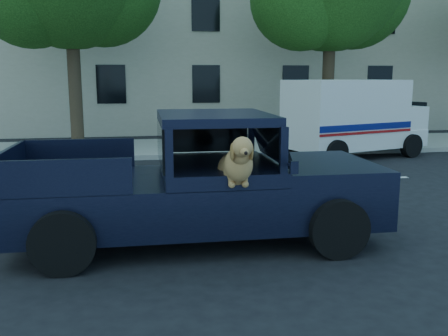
# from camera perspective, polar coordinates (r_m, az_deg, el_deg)

# --- Properties ---
(ground) EXTENTS (120.00, 120.00, 0.00)m
(ground) POSITION_cam_1_polar(r_m,az_deg,el_deg) (8.69, 3.43, -6.59)
(ground) COLOR black
(ground) RESTS_ON ground
(far_sidewalk) EXTENTS (60.00, 4.00, 0.15)m
(far_sidewalk) POSITION_cam_1_polar(r_m,az_deg,el_deg) (17.57, -3.38, 2.38)
(far_sidewalk) COLOR gray
(far_sidewalk) RESTS_ON ground
(lane_stripes) EXTENTS (21.60, 0.14, 0.01)m
(lane_stripes) POSITION_cam_1_polar(r_m,az_deg,el_deg) (12.40, 8.89, -1.47)
(lane_stripes) COLOR silver
(lane_stripes) RESTS_ON ground
(building_main) EXTENTS (26.00, 6.00, 9.00)m
(building_main) POSITION_cam_1_polar(r_m,az_deg,el_deg) (25.15, 1.64, 14.94)
(building_main) COLOR beige
(building_main) RESTS_ON ground
(pickup_truck) EXTENTS (5.58, 2.85, 1.99)m
(pickup_truck) POSITION_cam_1_polar(r_m,az_deg,el_deg) (7.75, -3.69, -3.55)
(pickup_truck) COLOR black
(pickup_truck) RESTS_ON ground
(mail_truck) EXTENTS (4.83, 3.36, 2.42)m
(mail_truck) POSITION_cam_1_polar(r_m,az_deg,el_deg) (16.40, 14.44, 4.95)
(mail_truck) COLOR silver
(mail_truck) RESTS_ON ground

